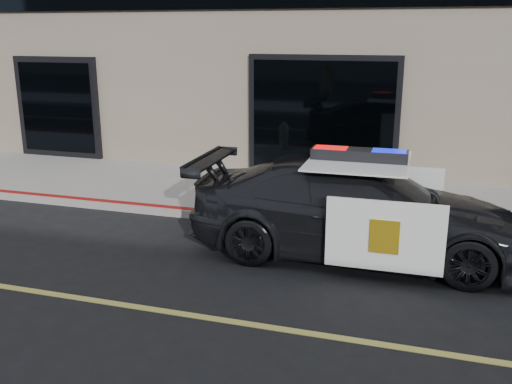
% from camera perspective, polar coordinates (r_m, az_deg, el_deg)
% --- Properties ---
extents(ground, '(120.00, 120.00, 0.00)m').
position_cam_1_polar(ground, '(6.85, 3.55, -13.71)').
color(ground, black).
rests_on(ground, ground).
extents(sidewalk_n, '(60.00, 3.50, 0.15)m').
position_cam_1_polar(sidewalk_n, '(11.62, 9.72, -0.92)').
color(sidewalk_n, gray).
rests_on(sidewalk_n, ground).
extents(police_car, '(2.42, 5.18, 1.68)m').
position_cam_1_polar(police_car, '(8.89, 10.06, -1.58)').
color(police_car, black).
rests_on(police_car, ground).
extents(fire_hydrant, '(0.34, 0.48, 0.76)m').
position_cam_1_polar(fire_hydrant, '(10.99, -4.59, 0.63)').
color(fire_hydrant, white).
rests_on(fire_hydrant, sidewalk_n).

